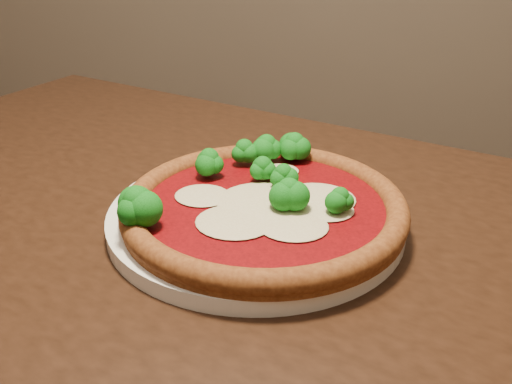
# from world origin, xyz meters

# --- Properties ---
(dining_table) EXTENTS (1.47, 1.15, 0.75)m
(dining_table) POSITION_xyz_m (0.21, 0.14, 0.65)
(dining_table) COLOR black
(dining_table) RESTS_ON floor
(plate) EXTENTS (0.33, 0.33, 0.02)m
(plate) POSITION_xyz_m (0.24, 0.18, 0.76)
(plate) COLOR white
(plate) RESTS_ON dining_table
(pizza) EXTENTS (0.31, 0.31, 0.06)m
(pizza) POSITION_xyz_m (0.25, 0.18, 0.78)
(pizza) COLOR brown
(pizza) RESTS_ON plate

